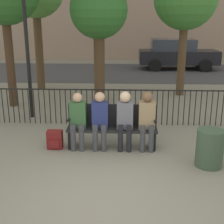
{
  "coord_description": "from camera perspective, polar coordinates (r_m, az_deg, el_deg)",
  "views": [
    {
      "loc": [
        0.27,
        -4.1,
        2.7
      ],
      "look_at": [
        0.0,
        2.17,
        0.8
      ],
      "focal_mm": 50.0,
      "sensor_mm": 36.0,
      "label": 1
    }
  ],
  "objects": [
    {
      "name": "seated_person_2",
      "position": [
        6.54,
        2.38,
        -0.92
      ],
      "size": [
        0.34,
        0.39,
        1.25
      ],
      "color": "black",
      "rests_on": "ground"
    },
    {
      "name": "lamp_post",
      "position": [
        8.74,
        -15.68,
        16.44
      ],
      "size": [
        0.28,
        0.28,
        4.21
      ],
      "color": "black",
      "rests_on": "ground"
    },
    {
      "name": "park_bench",
      "position": [
        6.73,
        0.03,
        -2.26
      ],
      "size": [
        1.92,
        0.45,
        0.92
      ],
      "color": "black",
      "rests_on": "ground"
    },
    {
      "name": "seated_person_1",
      "position": [
        6.56,
        -2.21,
        -1.01
      ],
      "size": [
        0.34,
        0.39,
        1.23
      ],
      "color": "#3D3D42",
      "rests_on": "ground"
    },
    {
      "name": "street_surface",
      "position": [
        16.33,
        1.51,
        7.33
      ],
      "size": [
        24.0,
        6.0,
        0.01
      ],
      "color": "#3D3D3F",
      "rests_on": "ground"
    },
    {
      "name": "tree_2",
      "position": [
        10.3,
        -2.45,
        17.76
      ],
      "size": [
        1.83,
        1.83,
        3.87
      ],
      "color": "#4C3823",
      "rests_on": "ground"
    },
    {
      "name": "seated_person_0",
      "position": [
        6.62,
        -6.24,
        -1.08
      ],
      "size": [
        0.34,
        0.39,
        1.21
      ],
      "color": "#3D3D42",
      "rests_on": "ground"
    },
    {
      "name": "fence_railing",
      "position": [
        8.09,
        0.35,
        1.5
      ],
      "size": [
        9.01,
        0.03,
        0.95
      ],
      "color": "black",
      "rests_on": "ground"
    },
    {
      "name": "backpack",
      "position": [
        6.81,
        -10.42,
        -5.01
      ],
      "size": [
        0.33,
        0.22,
        0.41
      ],
      "color": "maroon",
      "rests_on": "ground"
    },
    {
      "name": "seated_person_3",
      "position": [
        6.56,
        6.41,
        -1.01
      ],
      "size": [
        0.34,
        0.39,
        1.25
      ],
      "color": "#3D3D42",
      "rests_on": "ground"
    },
    {
      "name": "parked_car_0",
      "position": [
        17.53,
        11.72,
        10.41
      ],
      "size": [
        4.2,
        1.94,
        1.62
      ],
      "color": "black",
      "rests_on": "ground"
    },
    {
      "name": "trash_bin",
      "position": [
        6.16,
        17.43,
        -6.3
      ],
      "size": [
        0.51,
        0.51,
        0.72
      ],
      "color": "#384C38",
      "rests_on": "ground"
    },
    {
      "name": "ground_plane",
      "position": [
        4.92,
        -1.14,
        -16.46
      ],
      "size": [
        80.0,
        80.0,
        0.0
      ],
      "primitive_type": "plane",
      "color": "gray"
    }
  ]
}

